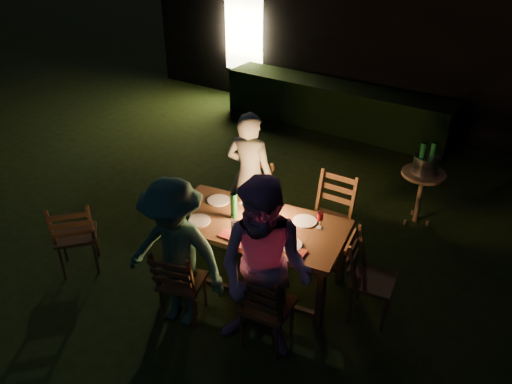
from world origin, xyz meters
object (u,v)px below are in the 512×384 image
Objects in this scene: side_table at (423,178)px; dining_table at (256,229)px; chair_near_left at (183,293)px; bottle_bucket_b at (431,161)px; ice_bucket at (425,164)px; chair_near_right at (266,319)px; person_opp_right at (265,272)px; chair_far_left at (248,214)px; person_opp_left at (175,255)px; chair_end at (370,292)px; person_house_side at (250,176)px; bottle_bucket_a at (421,161)px; lantern at (262,208)px; chair_spare at (78,247)px; chair_far_right at (327,232)px; bottle_table at (234,206)px.

dining_table is at bearing -116.64° from side_table.
bottle_bucket_b is (1.43, 3.00, 0.60)m from chair_near_left.
ice_bucket is at bearing 0.00° from side_table.
person_opp_right reaches higher than chair_near_right.
person_opp_right is at bearing 124.36° from chair_far_left.
person_opp_left is at bearing -114.53° from side_table.
person_opp_right is at bearing -100.48° from bottle_bucket_b.
chair_near_right reaches higher than chair_end.
person_house_side is (-0.27, 1.57, 0.53)m from chair_near_left.
chair_near_left is at bearing -177.03° from chair_near_right.
bottle_bucket_a is (1.33, 2.92, 0.60)m from chair_near_left.
side_table is 2.40× the size of ice_bucket.
person_opp_right reaches higher than lantern.
bottle_bucket_a is (2.77, 3.01, 0.58)m from chair_spare.
person_opp_left is at bearing -114.02° from bottle_bucket_a.
chair_end is 0.96× the size of chair_spare.
side_table is 0.20m from ice_bucket.
chair_near_left is at bearing -115.48° from bottle_bucket_b.
chair_far_right is 1.94m from person_opp_left.
person_opp_right reaches higher than person_house_side.
person_opp_right is 6.33× the size of bottle_table.
person_opp_right is 5.91× the size of ice_bucket.
chair_far_left is 1.00× the size of chair_spare.
person_opp_right is 0.91m from person_opp_left.
chair_spare is (-2.33, -0.24, -0.00)m from chair_near_right.
chair_near_right is 2.90m from ice_bucket.
chair_near_left is at bearing -114.99° from ice_bucket.
ice_bucket is 0.94× the size of bottle_bucket_b.
ice_bucket is at bearing -143.34° from chair_far_left.
chair_spare is 3.25× the size of ice_bucket.
lantern reaches higher than bottle_bucket_a.
chair_near_left reaches higher than dining_table.
chair_far_left reaches higher than chair_end.
bottle_bucket_b reaches higher than chair_spare.
side_table is (1.65, 1.39, -0.17)m from person_house_side.
bottle_bucket_a is (0.98, 2.03, -0.04)m from lantern.
bottle_table is (-0.83, 0.69, 0.02)m from person_opp_right.
bottle_bucket_b is at bearing 62.97° from lantern.
ice_bucket is (1.37, 3.01, 0.04)m from person_opp_left.
chair_near_right reaches higher than chair_spare.
bottle_bucket_b is at bearing -143.42° from chair_far_left.
chair_far_left is at bearing -138.63° from side_table.
chair_spare is at bearing 48.82° from chair_far_left.
bottle_bucket_b is (-0.10, 1.96, 0.60)m from chair_end.
chair_far_left reaches higher than chair_near_left.
person_house_side is 5.01× the size of bottle_bucket_a.
chair_end is 2.91× the size of bottle_bucket_b.
side_table is at bearing 47.45° from chair_near_left.
chair_near_right is 2.96m from bottle_bucket_b.
chair_near_right is 1.36× the size of side_table.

